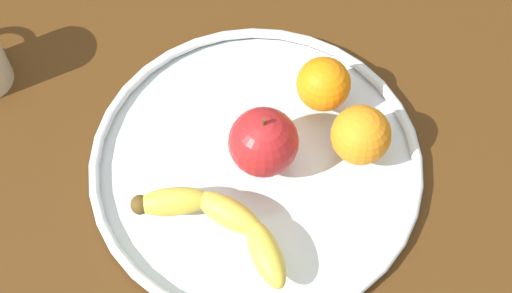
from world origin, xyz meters
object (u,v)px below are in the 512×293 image
at_px(fruit_bowl, 256,163).
at_px(orange_front_left, 321,82).
at_px(banana, 219,222).
at_px(apple, 263,142).
at_px(orange_back_right, 361,135).

bearing_deg(fruit_bowl, orange_front_left, -87.96).
bearing_deg(fruit_bowl, banana, 108.16).
height_order(apple, orange_front_left, apple).
bearing_deg(orange_front_left, banana, 99.28).
height_order(fruit_bowl, apple, apple).
bearing_deg(orange_front_left, orange_back_right, 163.36).
xyz_separation_m(banana, orange_back_right, (-0.05, -0.17, 0.02)).
distance_m(banana, apple, 0.10).
relative_size(banana, orange_front_left, 3.07).
height_order(banana, orange_front_left, orange_front_left).
relative_size(apple, orange_front_left, 1.36).
bearing_deg(orange_front_left, fruit_bowl, 92.04).
bearing_deg(orange_back_right, fruit_bowl, 49.86).
xyz_separation_m(fruit_bowl, orange_front_left, (0.00, -0.11, 0.04)).
bearing_deg(orange_front_left, apple, 95.01).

